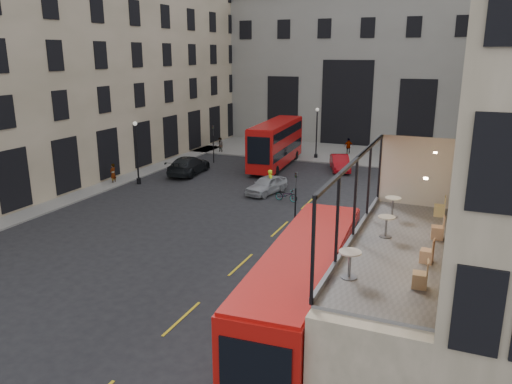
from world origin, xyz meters
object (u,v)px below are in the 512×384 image
at_px(cafe_chair_d, 440,210).
at_px(cafe_chair_a, 420,279).
at_px(pedestrian_c, 348,146).
at_px(cafe_chair_c, 438,232).
at_px(cafe_table_near, 350,260).
at_px(traffic_light_near, 296,194).
at_px(bicycle, 286,195).
at_px(street_lamp_a, 137,156).
at_px(cafe_table_mid, 386,223).
at_px(bus_far, 276,142).
at_px(traffic_light_far, 213,139).
at_px(street_lamp_b, 316,136).
at_px(bus_near, 303,295).
at_px(pedestrian_e, 113,174).
at_px(car_b, 340,163).
at_px(car_c, 189,165).
at_px(pedestrian_d, 385,151).
at_px(cyclist, 271,182).
at_px(pedestrian_a, 220,145).
at_px(pedestrian_b, 294,146).
at_px(car_a, 267,185).
at_px(cafe_chair_b, 427,255).
at_px(cafe_table_far, 393,204).

bearing_deg(cafe_chair_d, cafe_chair_a, -91.09).
distance_m(pedestrian_c, cafe_chair_c, 38.10).
height_order(cafe_table_near, cafe_chair_d, cafe_chair_d).
height_order(traffic_light_near, bicycle, traffic_light_near).
xyz_separation_m(street_lamp_a, cafe_table_mid, (22.99, -17.31, 2.70)).
xyz_separation_m(bicycle, cafe_chair_d, (11.26, -14.11, 4.37)).
xyz_separation_m(bus_far, cafe_chair_d, (16.13, -24.90, 2.38)).
height_order(traffic_light_far, cafe_chair_c, cafe_chair_c).
relative_size(cafe_table_mid, cafe_chair_a, 0.93).
height_order(traffic_light_far, cafe_table_mid, cafe_table_mid).
height_order(street_lamp_b, cafe_table_near, cafe_table_near).
distance_m(bus_near, pedestrian_e, 28.59).
bearing_deg(car_b, car_c, -171.98).
bearing_deg(pedestrian_d, cafe_chair_d, -179.45).
distance_m(cyclist, pedestrian_d, 18.55).
xyz_separation_m(car_b, pedestrian_a, (-14.32, 3.32, 0.12)).
bearing_deg(cafe_table_mid, pedestrian_a, 125.17).
xyz_separation_m(street_lamp_b, bus_far, (-2.55, -5.21, 0.07)).
height_order(pedestrian_a, cafe_chair_d, cafe_chair_d).
xyz_separation_m(car_c, pedestrian_d, (15.52, 14.22, -0.05)).
distance_m(car_c, bicycle, 12.18).
height_order(pedestrian_a, pedestrian_b, pedestrian_a).
height_order(car_a, car_c, car_c).
xyz_separation_m(traffic_light_far, pedestrian_e, (-4.00, -10.81, -1.54)).
xyz_separation_m(pedestrian_d, cafe_table_near, (4.89, -40.05, 4.36)).
height_order(cafe_chair_b, cafe_chair_d, cafe_chair_d).
xyz_separation_m(bus_near, pedestrian_b, (-12.65, 36.71, -1.59)).
bearing_deg(bus_far, pedestrian_b, 95.17).
distance_m(car_b, pedestrian_a, 14.70).
relative_size(bus_near, cyclist, 5.57).
bearing_deg(cafe_chair_a, bicycle, 118.03).
xyz_separation_m(bus_far, cafe_table_mid, (14.54, -28.09, 2.63)).
distance_m(traffic_light_near, street_lamp_b, 22.56).
distance_m(cafe_table_near, cafe_chair_b, 2.81).
bearing_deg(pedestrian_e, traffic_light_near, 73.64).
bearing_deg(traffic_light_near, cafe_chair_c, -51.24).
relative_size(traffic_light_near, car_c, 0.67).
xyz_separation_m(street_lamp_a, pedestrian_d, (17.65, 19.00, -1.62)).
height_order(pedestrian_b, pedestrian_d, pedestrian_b).
relative_size(pedestrian_e, cafe_table_mid, 2.37).
bearing_deg(pedestrian_c, cafe_table_far, 72.53).
xyz_separation_m(bicycle, cafe_chair_b, (11.17, -19.06, 4.36)).
distance_m(traffic_light_near, cafe_chair_a, 17.31).
height_order(traffic_light_far, cafe_table_near, cafe_table_near).
bearing_deg(cafe_chair_b, pedestrian_b, 114.14).
distance_m(street_lamp_b, cyclist, 14.58).
bearing_deg(cafe_table_near, pedestrian_e, 140.47).
bearing_deg(car_c, cafe_chair_b, 127.85).
bearing_deg(traffic_light_far, traffic_light_near, -48.81).
bearing_deg(bus_far, bicycle, -65.71).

